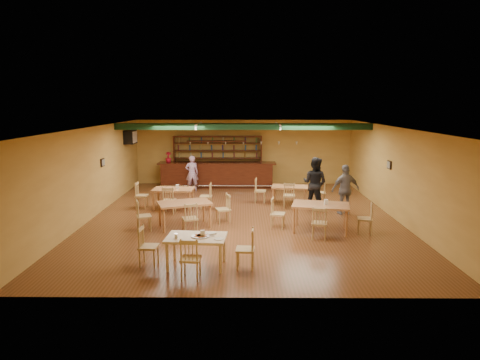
{
  "coord_description": "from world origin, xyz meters",
  "views": [
    {
      "loc": [
        -0.0,
        -13.76,
        3.77
      ],
      "look_at": [
        -0.11,
        0.6,
        1.15
      ],
      "focal_mm": 31.66,
      "sensor_mm": 36.0,
      "label": 1
    }
  ],
  "objects_px": {
    "dining_table_d": "(320,218)",
    "patron_right_a": "(315,183)",
    "dining_table_c": "(185,215)",
    "dining_table_b": "(290,195)",
    "near_table": "(197,252)",
    "patron_bar": "(192,173)",
    "bar_counter": "(217,175)",
    "dining_table_a": "(174,198)"
  },
  "relations": [
    {
      "from": "bar_counter",
      "to": "patron_right_a",
      "type": "xyz_separation_m",
      "value": [
        3.75,
        -4.01,
        0.37
      ]
    },
    {
      "from": "bar_counter",
      "to": "dining_table_a",
      "type": "bearing_deg",
      "value": -108.58
    },
    {
      "from": "dining_table_b",
      "to": "dining_table_d",
      "type": "bearing_deg",
      "value": -73.36
    },
    {
      "from": "near_table",
      "to": "bar_counter",
      "type": "bearing_deg",
      "value": 94.74
    },
    {
      "from": "dining_table_a",
      "to": "dining_table_b",
      "type": "distance_m",
      "value": 4.36
    },
    {
      "from": "dining_table_c",
      "to": "dining_table_b",
      "type": "bearing_deg",
      "value": 21.34
    },
    {
      "from": "dining_table_b",
      "to": "dining_table_c",
      "type": "xyz_separation_m",
      "value": [
        -3.56,
        -3.12,
        0.05
      ]
    },
    {
      "from": "near_table",
      "to": "dining_table_c",
      "type": "bearing_deg",
      "value": 106.66
    },
    {
      "from": "dining_table_d",
      "to": "patron_right_a",
      "type": "bearing_deg",
      "value": 96.75
    },
    {
      "from": "dining_table_a",
      "to": "dining_table_c",
      "type": "xyz_separation_m",
      "value": [
        0.72,
        -2.36,
        0.03
      ]
    },
    {
      "from": "dining_table_b",
      "to": "dining_table_c",
      "type": "distance_m",
      "value": 4.74
    },
    {
      "from": "dining_table_b",
      "to": "patron_right_a",
      "type": "height_order",
      "value": "patron_right_a"
    },
    {
      "from": "bar_counter",
      "to": "near_table",
      "type": "distance_m",
      "value": 9.55
    },
    {
      "from": "bar_counter",
      "to": "patron_bar",
      "type": "xyz_separation_m",
      "value": [
        -1.04,
        -0.83,
        0.21
      ]
    },
    {
      "from": "dining_table_a",
      "to": "patron_bar",
      "type": "height_order",
      "value": "patron_bar"
    },
    {
      "from": "dining_table_a",
      "to": "dining_table_b",
      "type": "height_order",
      "value": "dining_table_a"
    },
    {
      "from": "bar_counter",
      "to": "patron_right_a",
      "type": "height_order",
      "value": "patron_right_a"
    },
    {
      "from": "dining_table_b",
      "to": "bar_counter",
      "type": "bearing_deg",
      "value": 140.63
    },
    {
      "from": "dining_table_c",
      "to": "near_table",
      "type": "bearing_deg",
      "value": -97.34
    },
    {
      "from": "dining_table_b",
      "to": "dining_table_c",
      "type": "height_order",
      "value": "dining_table_c"
    },
    {
      "from": "dining_table_b",
      "to": "near_table",
      "type": "distance_m",
      "value": 6.95
    },
    {
      "from": "dining_table_a",
      "to": "dining_table_d",
      "type": "xyz_separation_m",
      "value": [
        4.82,
        -2.76,
        0.05
      ]
    },
    {
      "from": "bar_counter",
      "to": "patron_bar",
      "type": "bearing_deg",
      "value": -141.61
    },
    {
      "from": "patron_bar",
      "to": "near_table",
      "type": "bearing_deg",
      "value": 87.43
    },
    {
      "from": "dining_table_d",
      "to": "bar_counter",
      "type": "bearing_deg",
      "value": 129.75
    },
    {
      "from": "bar_counter",
      "to": "patron_bar",
      "type": "relative_size",
      "value": 3.43
    },
    {
      "from": "dining_table_c",
      "to": "near_table",
      "type": "relative_size",
      "value": 1.14
    },
    {
      "from": "bar_counter",
      "to": "dining_table_c",
      "type": "xyz_separation_m",
      "value": [
        -0.61,
        -6.33,
        -0.17
      ]
    },
    {
      "from": "dining_table_a",
      "to": "patron_bar",
      "type": "distance_m",
      "value": 3.19
    },
    {
      "from": "dining_table_b",
      "to": "near_table",
      "type": "relative_size",
      "value": 0.99
    },
    {
      "from": "dining_table_d",
      "to": "patron_bar",
      "type": "distance_m",
      "value": 7.45
    },
    {
      "from": "dining_table_d",
      "to": "near_table",
      "type": "height_order",
      "value": "dining_table_d"
    },
    {
      "from": "dining_table_d",
      "to": "dining_table_c",
      "type": "bearing_deg",
      "value": -173.17
    },
    {
      "from": "patron_bar",
      "to": "patron_right_a",
      "type": "relative_size",
      "value": 0.82
    },
    {
      "from": "dining_table_b",
      "to": "patron_right_a",
      "type": "xyz_separation_m",
      "value": [
        0.8,
        -0.8,
        0.6
      ]
    },
    {
      "from": "dining_table_b",
      "to": "patron_bar",
      "type": "height_order",
      "value": "patron_bar"
    },
    {
      "from": "dining_table_b",
      "to": "near_table",
      "type": "xyz_separation_m",
      "value": [
        -2.85,
        -6.34,
        0.03
      ]
    },
    {
      "from": "patron_right_a",
      "to": "dining_table_c",
      "type": "bearing_deg",
      "value": 61.55
    },
    {
      "from": "patron_bar",
      "to": "patron_right_a",
      "type": "bearing_deg",
      "value": 136.35
    },
    {
      "from": "dining_table_a",
      "to": "patron_right_a",
      "type": "bearing_deg",
      "value": 2.66
    },
    {
      "from": "dining_table_d",
      "to": "patron_right_a",
      "type": "distance_m",
      "value": 2.78
    },
    {
      "from": "dining_table_c",
      "to": "dining_table_d",
      "type": "bearing_deg",
      "value": -25.42
    }
  ]
}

